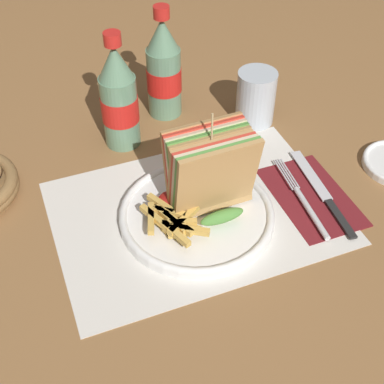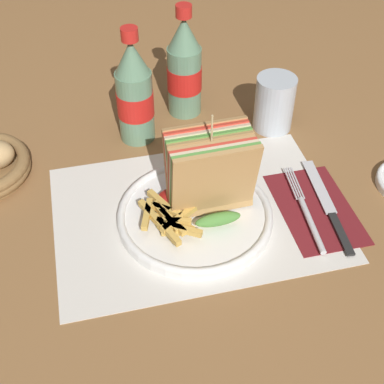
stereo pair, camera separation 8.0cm
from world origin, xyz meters
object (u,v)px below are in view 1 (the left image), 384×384
(fork, at_px, (306,204))
(knife, at_px, (323,193))
(club_sandwich, at_px, (211,173))
(glass_near, at_px, (256,98))
(coke_bottle_far, at_px, (164,70))
(plate_main, at_px, (197,215))
(coke_bottle_near, at_px, (119,99))

(fork, height_order, knife, fork)
(club_sandwich, relative_size, fork, 0.89)
(glass_near, bearing_deg, club_sandwich, -131.55)
(knife, distance_m, coke_bottle_far, 0.36)
(knife, bearing_deg, coke_bottle_far, 121.86)
(coke_bottle_far, height_order, glass_near, coke_bottle_far)
(plate_main, relative_size, coke_bottle_far, 1.12)
(glass_near, bearing_deg, coke_bottle_near, 173.76)
(knife, bearing_deg, glass_near, 98.16)
(glass_near, bearing_deg, knife, -86.81)
(knife, height_order, glass_near, glass_near)
(coke_bottle_near, height_order, glass_near, coke_bottle_near)
(coke_bottle_near, bearing_deg, club_sandwich, -70.71)
(knife, height_order, coke_bottle_far, coke_bottle_far)
(plate_main, xyz_separation_m, fork, (0.17, -0.04, -0.00))
(plate_main, height_order, coke_bottle_near, coke_bottle_near)
(coke_bottle_near, relative_size, glass_near, 2.08)
(club_sandwich, bearing_deg, coke_bottle_far, 85.03)
(knife, relative_size, glass_near, 2.07)
(coke_bottle_far, relative_size, glass_near, 2.08)
(coke_bottle_far, distance_m, glass_near, 0.17)
(fork, xyz_separation_m, knife, (0.04, 0.02, -0.00))
(knife, bearing_deg, club_sandwich, 174.84)
(knife, distance_m, glass_near, 0.23)
(club_sandwich, relative_size, knife, 0.79)
(fork, bearing_deg, coke_bottle_far, 114.79)
(club_sandwich, height_order, coke_bottle_far, coke_bottle_far)
(glass_near, bearing_deg, fork, -96.59)
(coke_bottle_near, bearing_deg, glass_near, -6.24)
(coke_bottle_near, height_order, coke_bottle_far, same)
(club_sandwich, xyz_separation_m, coke_bottle_near, (-0.08, 0.22, 0.01))
(coke_bottle_near, bearing_deg, plate_main, -77.32)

